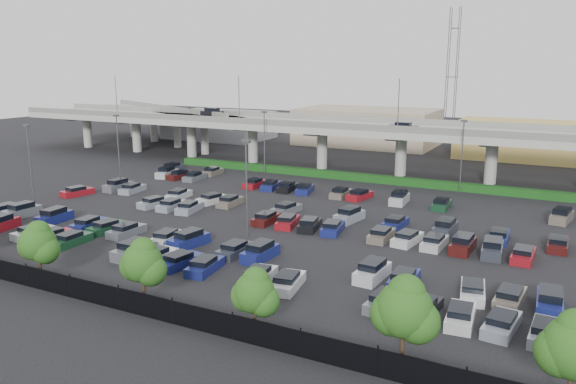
# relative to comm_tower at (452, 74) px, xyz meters

# --- Properties ---
(ground) EXTENTS (280.00, 280.00, 0.00)m
(ground) POSITION_rel_comm_tower_xyz_m (-4.00, -74.00, -15.61)
(ground) COLOR black
(overpass) EXTENTS (150.00, 13.00, 15.80)m
(overpass) POSITION_rel_comm_tower_xyz_m (-4.25, -41.99, -8.64)
(overpass) COLOR #97978F
(overpass) RESTS_ON ground
(on_ramp) EXTENTS (50.93, 30.13, 8.80)m
(on_ramp) POSITION_rel_comm_tower_xyz_m (-56.10, -30.95, -8.76)
(on_ramp) COLOR #97978F
(on_ramp) RESTS_ON ground
(hedge) EXTENTS (66.00, 1.60, 1.10)m
(hedge) POSITION_rel_comm_tower_xyz_m (-4.00, -49.00, -15.06)
(hedge) COLOR #153F12
(hedge) RESTS_ON ground
(fence) EXTENTS (70.00, 0.10, 2.00)m
(fence) POSITION_rel_comm_tower_xyz_m (-4.05, -102.00, -14.71)
(fence) COLOR black
(fence) RESTS_ON ground
(tree_row) EXTENTS (65.07, 3.66, 5.94)m
(tree_row) POSITION_rel_comm_tower_xyz_m (-3.30, -100.53, -12.09)
(tree_row) COLOR #332316
(tree_row) RESTS_ON ground
(parked_cars) EXTENTS (63.12, 41.62, 1.67)m
(parked_cars) POSITION_rel_comm_tower_xyz_m (-4.73, -78.62, -15.01)
(parked_cars) COLOR slate
(parked_cars) RESTS_ON ground
(light_poles) EXTENTS (66.90, 48.38, 10.30)m
(light_poles) POSITION_rel_comm_tower_xyz_m (-8.12, -72.00, -9.37)
(light_poles) COLOR #49494D
(light_poles) RESTS_ON ground
(distant_buildings) EXTENTS (138.00, 24.00, 9.00)m
(distant_buildings) POSITION_rel_comm_tower_xyz_m (8.38, -12.19, -11.87)
(distant_buildings) COLOR gray
(distant_buildings) RESTS_ON ground
(comm_tower) EXTENTS (2.40, 2.40, 30.00)m
(comm_tower) POSITION_rel_comm_tower_xyz_m (0.00, 0.00, 0.00)
(comm_tower) COLOR #49494D
(comm_tower) RESTS_ON ground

